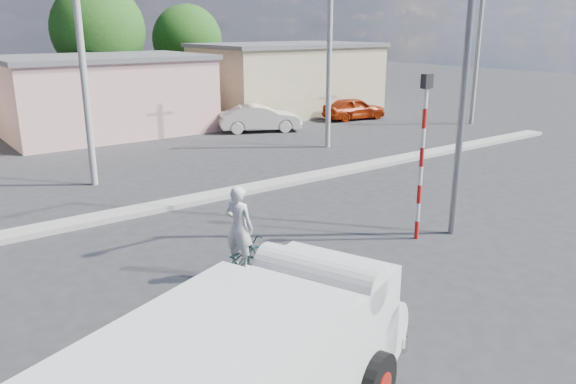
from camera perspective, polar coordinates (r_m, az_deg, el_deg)
ground_plane at (r=12.44m, az=8.33°, el=-9.90°), size 120.00×120.00×0.00m
median at (r=18.51m, az=-9.29°, el=-0.72°), size 40.00×0.80×0.16m
truck at (r=7.53m, az=-2.87°, el=-17.50°), size 5.97×3.96×2.32m
bicycle at (r=12.70m, az=-4.90°, el=-6.90°), size 1.86×1.29×0.93m
cyclist at (r=12.52m, az=-4.96°, el=-4.88°), size 0.70×0.81×1.89m
car_cream at (r=30.52m, az=-2.87°, el=7.50°), size 4.60×3.22×1.44m
car_red at (r=34.78m, az=6.73°, el=8.44°), size 4.12×2.15×1.34m
traffic_pole at (r=14.83m, az=13.52°, el=4.77°), size 0.28×0.18×4.36m
streetlight at (r=15.10m, az=17.40°, el=13.76°), size 2.34×0.22×9.00m
building_row at (r=31.33m, az=-19.74°, el=9.41°), size 37.80×7.30×4.44m
utility_poles at (r=22.80m, az=-7.12°, el=12.81°), size 35.40×0.24×8.00m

